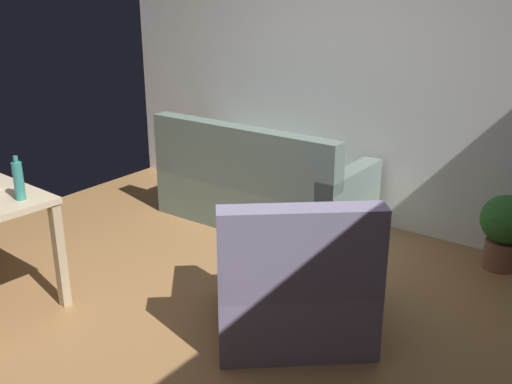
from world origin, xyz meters
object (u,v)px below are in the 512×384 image
at_px(potted_plant, 505,227).
at_px(armchair, 293,284).
at_px(bottle_tall, 19,180).
at_px(couch, 260,189).

bearing_deg(potted_plant, armchair, -116.28).
distance_m(potted_plant, bottle_tall, 3.37).
relative_size(couch, bottle_tall, 6.53).
bearing_deg(potted_plant, couch, -171.00).
bearing_deg(armchair, bottle_tall, -13.34).
distance_m(armchair, bottle_tall, 1.78).
height_order(couch, bottle_tall, bottle_tall).
relative_size(potted_plant, armchair, 0.46).
bearing_deg(bottle_tall, potted_plant, 45.83).
xyz_separation_m(couch, potted_plant, (1.97, 0.31, 0.02)).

